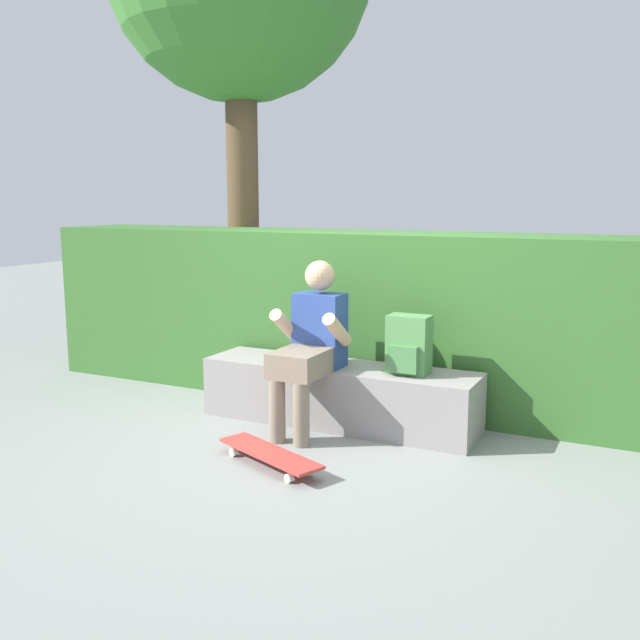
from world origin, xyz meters
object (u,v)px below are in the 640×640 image
skateboard_near_person (270,454)px  backpack_on_bench (408,346)px  person_skater (311,342)px  bench_main (339,395)px

skateboard_near_person → backpack_on_bench: backpack_on_bench is taller
person_skater → backpack_on_bench: size_ratio=2.95×
backpack_on_bench → bench_main: bearing=179.0°
bench_main → person_skater: 0.49m
bench_main → backpack_on_bench: backpack_on_bench is taller
bench_main → skateboard_near_person: 0.94m
bench_main → skateboard_near_person: (-0.03, -0.93, -0.14)m
person_skater → skateboard_near_person: person_skater is taller
person_skater → backpack_on_bench: (0.64, 0.21, -0.01)m
backpack_on_bench → person_skater: bearing=-161.8°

